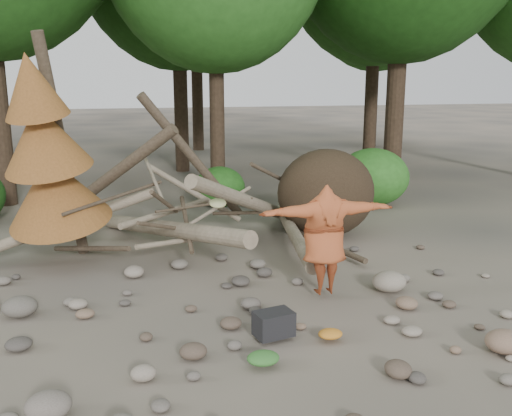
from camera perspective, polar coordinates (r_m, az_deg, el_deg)
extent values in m
plane|color=#514C44|center=(8.48, 0.40, -11.63)|extent=(120.00, 120.00, 0.00)
ellipsoid|color=#332619|center=(12.85, 7.02, 1.50)|extent=(2.20, 1.87, 1.98)
cylinder|color=gray|center=(11.60, -8.87, -2.05)|extent=(2.61, 5.11, 1.08)
cylinder|color=gray|center=(12.26, -0.73, 0.61)|extent=(3.18, 3.71, 1.90)
cylinder|color=brown|center=(12.27, -14.97, 2.55)|extent=(3.08, 1.91, 2.49)
cylinder|color=gray|center=(11.94, 3.78, -2.48)|extent=(1.13, 4.98, 0.43)
cylinder|color=brown|center=(12.50, -6.30, 4.96)|extent=(2.39, 1.03, 2.89)
cylinder|color=gray|center=(11.87, -18.68, -1.50)|extent=(3.71, 0.86, 1.20)
cylinder|color=#4C3F30|center=(11.46, -16.24, -3.92)|extent=(1.52, 1.70, 0.49)
cylinder|color=gray|center=(12.36, -3.65, 0.21)|extent=(1.57, 0.85, 0.69)
cylinder|color=#4C3F30|center=(13.12, 2.84, 2.75)|extent=(1.92, 1.25, 1.10)
cylinder|color=gray|center=(11.87, -10.20, 2.94)|extent=(0.37, 1.42, 0.85)
cylinder|color=#4C3F30|center=(11.92, 6.96, -3.58)|extent=(0.79, 2.54, 0.12)
cylinder|color=gray|center=(11.07, -7.55, -3.28)|extent=(1.78, 1.11, 0.29)
cylinder|color=#4C3F30|center=(11.40, -18.81, 5.60)|extent=(0.67, 1.13, 4.35)
cone|color=brown|center=(11.21, -19.47, 1.81)|extent=(2.06, 2.13, 1.86)
cone|color=brown|center=(10.88, -20.52, 6.74)|extent=(1.71, 1.78, 1.65)
cone|color=brown|center=(10.66, -21.54, 11.41)|extent=(1.23, 1.30, 1.41)
cylinder|color=#38281C|center=(16.92, -3.98, 13.11)|extent=(0.44, 0.44, 7.14)
cylinder|color=#38281C|center=(19.46, 14.08, 16.15)|extent=(0.60, 0.60, 9.45)
cylinder|color=#38281C|center=(21.82, -7.66, 14.84)|extent=(0.52, 0.52, 8.54)
cylinder|color=#38281C|center=(23.46, 11.59, 14.05)|extent=(0.50, 0.50, 8.12)
cylinder|color=#38281C|center=(28.25, -5.96, 14.66)|extent=(0.54, 0.54, 8.75)
cylinder|color=#38281C|center=(30.34, 11.78, 13.48)|extent=(0.46, 0.46, 7.84)
ellipsoid|color=#26611C|center=(15.79, -3.66, 2.13)|extent=(1.40, 1.40, 1.12)
ellipsoid|color=#307324|center=(16.26, 11.60, 3.07)|extent=(2.00, 2.00, 1.60)
imported|color=#A94B26|center=(9.24, 6.88, -3.13)|extent=(2.22, 0.61, 1.80)
cylinder|color=tan|center=(8.89, -3.84, 0.48)|extent=(0.33, 0.32, 0.14)
cube|color=black|center=(7.99, 1.78, -11.88)|extent=(0.58, 0.45, 0.34)
ellipsoid|color=#326B2B|center=(7.33, 0.72, -15.12)|extent=(0.41, 0.34, 0.15)
ellipsoid|color=#C07420|center=(8.04, 7.43, -12.69)|extent=(0.34, 0.28, 0.12)
ellipsoid|color=slate|center=(6.73, -20.05, -18.07)|extent=(0.49, 0.44, 0.29)
ellipsoid|color=#7F634F|center=(8.32, 23.60, -12.14)|extent=(0.51, 0.46, 0.31)
ellipsoid|color=gray|center=(9.91, 13.17, -7.17)|extent=(0.58, 0.52, 0.35)
ellipsoid|color=#5E584F|center=(9.40, -22.55, -9.10)|extent=(0.52, 0.47, 0.31)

